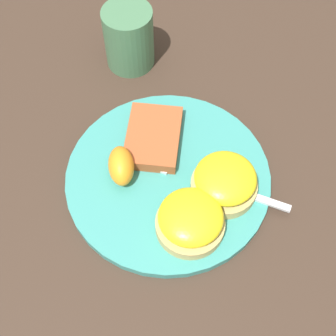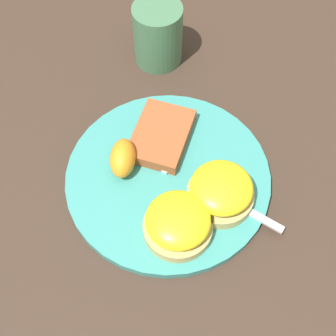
{
  "view_description": "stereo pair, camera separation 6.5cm",
  "coord_description": "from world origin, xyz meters",
  "px_view_note": "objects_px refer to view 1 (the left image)",
  "views": [
    {
      "loc": [
        -0.33,
        0.06,
        0.59
      ],
      "look_at": [
        0.0,
        0.0,
        0.03
      ],
      "focal_mm": 50.0,
      "sensor_mm": 36.0,
      "label": 1
    },
    {
      "loc": [
        -0.33,
        -0.01,
        0.59
      ],
      "look_at": [
        0.0,
        0.0,
        0.03
      ],
      "focal_mm": 50.0,
      "sensor_mm": 36.0,
      "label": 2
    }
  ],
  "objects_px": {
    "sandwich_benedict_left": "(190,220)",
    "sandwich_benedict_right": "(225,182)",
    "hashbrown_patty": "(153,137)",
    "fork": "(202,179)",
    "orange_wedge": "(121,166)",
    "cup": "(129,37)"
  },
  "relations": [
    {
      "from": "sandwich_benedict_right",
      "to": "orange_wedge",
      "type": "xyz_separation_m",
      "value": [
        0.05,
        0.14,
        -0.0
      ]
    },
    {
      "from": "sandwich_benedict_right",
      "to": "hashbrown_patty",
      "type": "bearing_deg",
      "value": 40.3
    },
    {
      "from": "sandwich_benedict_left",
      "to": "sandwich_benedict_right",
      "type": "xyz_separation_m",
      "value": [
        0.05,
        -0.06,
        0.0
      ]
    },
    {
      "from": "sandwich_benedict_left",
      "to": "fork",
      "type": "distance_m",
      "value": 0.08
    },
    {
      "from": "cup",
      "to": "sandwich_benedict_left",
      "type": "bearing_deg",
      "value": -173.61
    },
    {
      "from": "sandwich_benedict_left",
      "to": "hashbrown_patty",
      "type": "distance_m",
      "value": 0.15
    },
    {
      "from": "sandwich_benedict_left",
      "to": "hashbrown_patty",
      "type": "height_order",
      "value": "sandwich_benedict_left"
    },
    {
      "from": "sandwich_benedict_right",
      "to": "cup",
      "type": "bearing_deg",
      "value": 18.56
    },
    {
      "from": "sandwich_benedict_left",
      "to": "fork",
      "type": "xyz_separation_m",
      "value": [
        0.07,
        -0.03,
        -0.02
      ]
    },
    {
      "from": "orange_wedge",
      "to": "cup",
      "type": "xyz_separation_m",
      "value": [
        0.23,
        -0.04,
        0.02
      ]
    },
    {
      "from": "sandwich_benedict_right",
      "to": "hashbrown_patty",
      "type": "relative_size",
      "value": 0.86
    },
    {
      "from": "sandwich_benedict_left",
      "to": "sandwich_benedict_right",
      "type": "relative_size",
      "value": 1.0
    },
    {
      "from": "fork",
      "to": "cup",
      "type": "xyz_separation_m",
      "value": [
        0.26,
        0.07,
        0.04
      ]
    },
    {
      "from": "sandwich_benedict_left",
      "to": "orange_wedge",
      "type": "height_order",
      "value": "sandwich_benedict_left"
    },
    {
      "from": "orange_wedge",
      "to": "hashbrown_patty",
      "type": "bearing_deg",
      "value": -47.4
    },
    {
      "from": "sandwich_benedict_left",
      "to": "hashbrown_patty",
      "type": "xyz_separation_m",
      "value": [
        0.15,
        0.03,
        -0.01
      ]
    },
    {
      "from": "sandwich_benedict_right",
      "to": "hashbrown_patty",
      "type": "distance_m",
      "value": 0.13
    },
    {
      "from": "orange_wedge",
      "to": "cup",
      "type": "height_order",
      "value": "cup"
    },
    {
      "from": "sandwich_benedict_left",
      "to": "orange_wedge",
      "type": "xyz_separation_m",
      "value": [
        0.1,
        0.08,
        -0.0
      ]
    },
    {
      "from": "sandwich_benedict_right",
      "to": "fork",
      "type": "relative_size",
      "value": 0.46
    },
    {
      "from": "sandwich_benedict_right",
      "to": "cup",
      "type": "distance_m",
      "value": 0.3
    },
    {
      "from": "sandwich_benedict_left",
      "to": "cup",
      "type": "relative_size",
      "value": 0.81
    }
  ]
}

